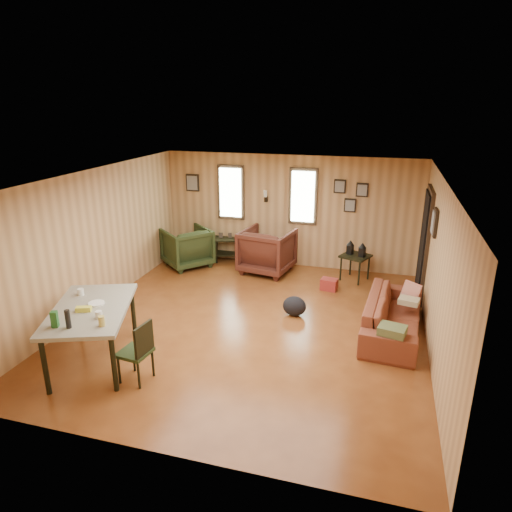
{
  "coord_description": "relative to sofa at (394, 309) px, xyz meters",
  "views": [
    {
      "loc": [
        1.93,
        -6.39,
        3.49
      ],
      "look_at": [
        0.0,
        0.4,
        1.05
      ],
      "focal_mm": 32.0,
      "sensor_mm": 36.0,
      "label": 1
    }
  ],
  "objects": [
    {
      "name": "sofa_pillows",
      "position": [
        0.11,
        -0.25,
        0.1
      ],
      "size": [
        0.66,
        1.58,
        0.32
      ],
      "rotation": [
        0.0,
        0.0,
        -0.23
      ],
      "color": "#525B33",
      "rests_on": "sofa"
    },
    {
      "name": "side_table",
      "position": [
        -0.74,
        2.09,
        0.16
      ],
      "size": [
        0.67,
        0.67,
        0.82
      ],
      "rotation": [
        0.0,
        0.0,
        -0.41
      ],
      "color": "black",
      "rests_on": "ground"
    },
    {
      "name": "recliner_brown",
      "position": [
        -2.56,
        2.06,
        0.12
      ],
      "size": [
        1.14,
        1.09,
        1.03
      ],
      "primitive_type": "imported",
      "rotation": [
        0.0,
        0.0,
        2.97
      ],
      "color": "#492016",
      "rests_on": "ground"
    },
    {
      "name": "end_table",
      "position": [
        -3.65,
        2.52,
        -0.03
      ],
      "size": [
        0.64,
        0.61,
        0.65
      ],
      "rotation": [
        0.0,
        0.0,
        0.33
      ],
      "color": "black",
      "rests_on": "ground"
    },
    {
      "name": "sofa",
      "position": [
        0.0,
        0.0,
        0.0
      ],
      "size": [
        0.75,
        2.08,
        0.8
      ],
      "primitive_type": "imported",
      "rotation": [
        0.0,
        0.0,
        1.49
      ],
      "color": "brown",
      "rests_on": "ground"
    },
    {
      "name": "backpack",
      "position": [
        -1.59,
        0.17,
        -0.23
      ],
      "size": [
        0.44,
        0.35,
        0.34
      ],
      "rotation": [
        0.0,
        0.0,
        0.15
      ],
      "color": "black",
      "rests_on": "ground"
    },
    {
      "name": "dining_chair",
      "position": [
        -3.15,
        -2.24,
        0.07
      ],
      "size": [
        0.42,
        0.42,
        0.84
      ],
      "rotation": [
        0.0,
        0.0,
        -0.12
      ],
      "color": "#283518",
      "rests_on": "ground"
    },
    {
      "name": "recliner_green",
      "position": [
        -4.34,
        1.94,
        0.07
      ],
      "size": [
        1.24,
        1.24,
        0.93
      ],
      "primitive_type": "imported",
      "rotation": [
        0.0,
        0.0,
        -2.28
      ],
      "color": "#283518",
      "rests_on": "ground"
    },
    {
      "name": "cooler",
      "position": [
        -1.17,
        1.44,
        -0.29
      ],
      "size": [
        0.34,
        0.26,
        0.22
      ],
      "rotation": [
        0.0,
        0.0,
        -0.15
      ],
      "color": "maroon",
      "rests_on": "ground"
    },
    {
      "name": "dining_table",
      "position": [
        -3.97,
        -2.02,
        0.36
      ],
      "size": [
        1.49,
        1.87,
        1.07
      ],
      "rotation": [
        0.0,
        0.0,
        0.36
      ],
      "color": "gray",
      "rests_on": "ground"
    },
    {
      "name": "room",
      "position": [
        -2.07,
        -0.08,
        0.81
      ],
      "size": [
        5.54,
        6.04,
        2.44
      ],
      "color": "brown",
      "rests_on": "ground"
    }
  ]
}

